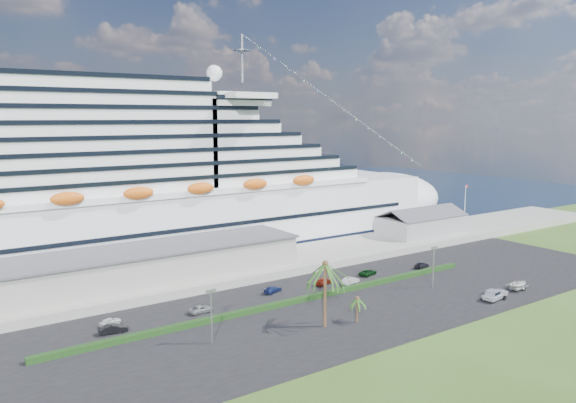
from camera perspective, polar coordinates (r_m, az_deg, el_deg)
ground at (r=95.47m, az=10.10°, el=-11.95°), size 420.00×420.00×0.00m
asphalt_lot at (r=103.06m, az=5.74°, el=-10.26°), size 140.00×38.00×0.12m
wharf at (r=125.34m, az=-2.90°, el=-6.39°), size 240.00×20.00×1.80m
water at (r=206.01m, az=-16.16°, el=-1.05°), size 420.00×160.00×0.02m
cruise_ship at (r=134.91m, az=-16.21°, el=1.18°), size 191.00×38.00×54.00m
terminal_building at (r=113.65m, az=-13.77°, el=-6.07°), size 61.00×15.00×6.30m
port_shed at (r=157.45m, az=13.43°, el=-2.22°), size 24.00×12.31×7.37m
flagpole at (r=170.50m, az=17.54°, el=-0.25°), size 1.08×0.16×12.00m
hedge at (r=102.00m, az=0.41°, el=-10.11°), size 88.00×1.10×0.90m
lamp_post_left at (r=84.25m, az=-7.80°, el=-10.86°), size 1.60×0.35×8.27m
lamp_post_right at (r=113.12m, az=14.58°, el=-5.99°), size 1.60×0.35×8.27m
palm_tall at (r=89.11m, az=3.81°, el=-7.10°), size 8.82×8.82×11.13m
palm_short at (r=93.04m, az=7.05°, el=-10.04°), size 3.53×3.53×4.56m
parked_car_0 at (r=96.44m, az=-17.63°, el=-11.55°), size 3.92×2.64×1.24m
parked_car_1 at (r=92.95m, az=-17.35°, el=-12.24°), size 4.52×2.08×1.44m
parked_car_2 at (r=98.76m, az=-8.80°, el=-10.76°), size 4.55×2.43×1.22m
parked_car_3 at (r=108.22m, az=-1.57°, el=-8.91°), size 4.65×3.17×1.25m
parked_car_4 at (r=113.19m, az=3.64°, el=-8.07°), size 4.75×3.25×1.50m
parked_car_5 at (r=114.21m, az=6.34°, el=-7.98°), size 4.42×2.21×1.39m
parked_car_6 at (r=120.73m, az=8.12°, el=-7.13°), size 5.01×3.27×1.28m
parked_car_7 at (r=128.59m, az=13.43°, el=-6.30°), size 4.76×2.84×1.29m
pickup_truck at (r=110.41m, az=20.26°, el=-8.86°), size 5.66×2.64×1.92m
boat_trailer at (r=118.33m, az=22.42°, el=-7.79°), size 6.08×4.39×1.69m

